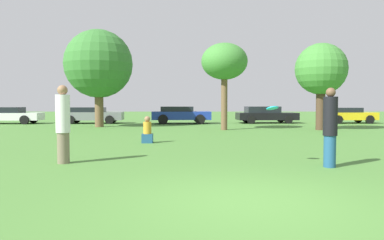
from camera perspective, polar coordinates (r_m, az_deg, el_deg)
ground_plane at (r=5.80m, az=9.02°, el=-12.52°), size 120.00×120.00×0.00m
person_thrower at (r=9.67m, az=-19.56°, el=-0.53°), size 0.35×0.35×1.97m
person_catcher at (r=9.16m, az=20.82°, el=-1.02°), size 0.33×0.33×1.88m
frisbee at (r=9.15m, az=12.48°, el=1.84°), size 0.30×0.29×0.13m
bystander_sitting at (r=13.96m, az=-7.01°, el=-1.86°), size 0.41×0.34×1.02m
tree_0 at (r=24.05m, az=-14.42°, el=8.46°), size 4.31×4.31×6.16m
tree_1 at (r=20.77m, az=5.10°, el=8.96°), size 2.60×2.60×4.89m
tree_2 at (r=21.85m, az=19.57°, el=7.40°), size 2.88×2.88×4.88m
parked_car_white at (r=29.94m, az=-26.85°, el=0.71°), size 4.64×2.11×1.22m
parked_car_grey at (r=28.18m, az=-15.48°, el=0.79°), size 4.59×2.07×1.20m
parked_car_blue at (r=26.91m, az=-1.85°, el=0.91°), size 4.38×2.25×1.27m
parked_car_black at (r=28.19m, az=11.41°, el=0.85°), size 4.57×2.26×1.26m
parked_car_yellow at (r=29.89m, az=23.22°, el=0.74°), size 3.92×2.02×1.17m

